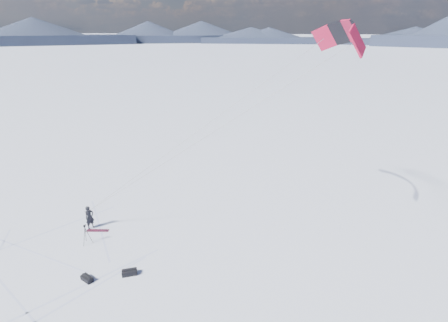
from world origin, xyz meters
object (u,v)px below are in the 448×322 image
(snowkiter, at_px, (92,228))
(gear_bag_b, at_px, (87,278))
(snowboard, at_px, (98,230))
(gear_bag_a, at_px, (129,272))
(tripod, at_px, (86,232))

(snowkiter, bearing_deg, gear_bag_b, -123.10)
(snowboard, relative_size, gear_bag_a, 1.67)
(snowkiter, relative_size, gear_bag_a, 1.87)
(snowkiter, xyz_separation_m, snowboard, (0.63, -0.18, 0.02))
(snowkiter, xyz_separation_m, gear_bag_b, (3.00, -4.39, 0.14))
(gear_bag_a, distance_m, gear_bag_b, 2.24)
(snowboard, xyz_separation_m, gear_bag_b, (2.37, -4.21, 0.12))
(tripod, distance_m, gear_bag_a, 4.54)
(gear_bag_a, bearing_deg, snowkiter, 116.54)
(gear_bag_a, bearing_deg, tripod, 126.80)
(snowkiter, distance_m, snowboard, 0.66)
(snowkiter, bearing_deg, tripod, -128.04)
(snowboard, bearing_deg, snowkiter, 148.58)
(gear_bag_a, bearing_deg, snowboard, 114.40)
(tripod, bearing_deg, snowkiter, 97.18)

